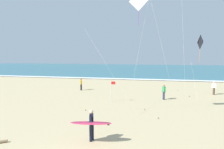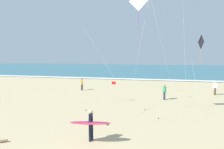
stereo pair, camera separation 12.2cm
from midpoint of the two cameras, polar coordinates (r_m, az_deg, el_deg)
ocean_water at (r=65.20m, az=9.67°, el=1.77°), size 160.00×60.00×0.08m
shoreline_foam at (r=35.68m, az=7.50°, el=-1.42°), size 160.00×1.79×0.01m
surfer_trailing at (r=10.05m, az=-6.24°, el=-14.64°), size 2.17×1.12×1.71m
kite_diamond_charcoal_far at (r=19.92m, az=25.85°, el=8.55°), size 0.48×2.86×6.53m
kite_diamond_ivory_low at (r=14.08m, az=8.02°, el=20.61°), size 5.01×0.75×9.10m
bystander_white_top at (r=24.64m, az=29.33°, el=-3.65°), size 0.40×0.35×1.59m
bystander_yellow_top at (r=24.74m, az=-9.13°, el=-2.94°), size 0.24×0.49×1.59m
bystander_green_top at (r=19.95m, az=16.02°, el=-5.21°), size 0.35×0.40×1.59m
lifeguard_flag at (r=18.20m, az=0.21°, el=-4.57°), size 0.45×0.05×2.10m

